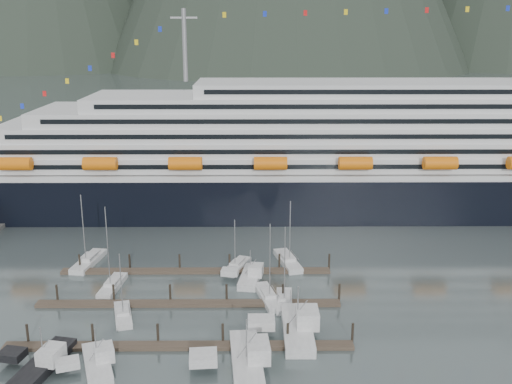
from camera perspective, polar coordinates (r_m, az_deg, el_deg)
ground at (r=93.84m, az=-3.53°, el=-11.48°), size 1600.00×1600.00×0.00m
cruise_ship at (r=143.89m, az=9.61°, el=3.09°), size 210.00×30.40×50.30m
dock_near at (r=85.40m, az=-7.30°, el=-14.28°), size 48.18×2.28×3.20m
dock_mid at (r=96.82m, az=-6.40°, el=-10.45°), size 48.18×2.28×3.20m
dock_far at (r=108.58m, az=-5.70°, el=-7.45°), size 48.18×2.28×3.20m
sailboat_a at (r=94.44m, az=-12.55°, el=-11.40°), size 4.36×8.48×11.02m
sailboat_b at (r=104.57m, az=-13.52°, el=-8.69°), size 3.37×9.59×15.04m
sailboat_d at (r=97.87m, az=1.15°, el=-9.99°), size 4.70×10.44×13.60m
sailboat_e at (r=115.75m, az=-15.65°, el=-6.41°), size 4.46×11.18×14.14m
sailboat_f at (r=109.57m, az=-1.84°, el=-7.11°), size 5.23×8.63×10.01m
sailboat_g at (r=111.91m, az=3.05°, el=-6.61°), size 5.08×11.19×12.87m
sailboat_h at (r=96.56m, az=2.70°, el=-10.37°), size 2.87×8.61×13.58m
trawler_a at (r=84.65m, az=-19.65°, el=-15.02°), size 8.90×12.11×6.40m
trawler_b at (r=82.66m, az=-14.97°, el=-15.40°), size 8.20×10.00×6.13m
trawler_c at (r=80.14m, az=-1.02°, el=-15.79°), size 10.55×14.91×7.50m
trawler_d at (r=87.83m, az=3.86°, el=-12.76°), size 10.05×13.61×8.15m
trawler_e at (r=104.52m, az=-0.60°, el=-8.01°), size 7.49×9.81×6.10m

